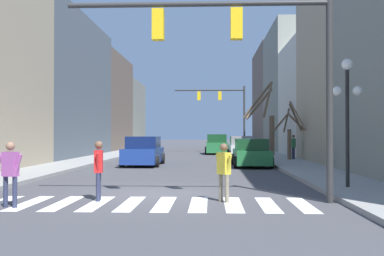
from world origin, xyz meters
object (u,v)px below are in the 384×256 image
street_tree_right_near (267,121)px  street_tree_right_mid (291,131)px  car_parked_right_mid (143,152)px  pedestrian_on_right_sidewalk (293,145)px  street_lamp_right_corner (347,96)px  car_parked_right_far (251,153)px  pedestrian_near_right_corner (224,167)px  pedestrian_crossing_street (10,169)px  car_parked_right_near (217,145)px  car_driving_away_lane (242,148)px  pedestrian_on_left_sidewalk (99,165)px  traffic_signal_near (249,46)px  traffic_signal_far (224,104)px

street_tree_right_near → street_tree_right_mid: bearing=-79.8°
car_parked_right_mid → pedestrian_on_right_sidewalk: bearing=114.0°
street_lamp_right_corner → street_tree_right_mid: street_lamp_right_corner is taller
car_parked_right_far → pedestrian_near_right_corner: (-1.91, -13.18, 0.20)m
pedestrian_crossing_street → street_tree_right_near: (9.34, 23.61, 1.84)m
car_parked_right_near → pedestrian_on_right_sidewalk: size_ratio=2.65×
car_driving_away_lane → street_lamp_right_corner: bearing=-173.7°
pedestrian_crossing_street → street_tree_right_mid: street_tree_right_mid is taller
car_driving_away_lane → pedestrian_crossing_street: size_ratio=2.79×
pedestrian_crossing_street → street_tree_right_mid: (10.25, 18.56, 1.07)m
car_driving_away_lane → pedestrian_near_right_corner: bearing=174.8°
car_parked_right_mid → pedestrian_on_left_sidewalk: car_parked_right_mid is taller
street_lamp_right_corner → pedestrian_near_right_corner: size_ratio=2.58×
car_parked_right_near → street_tree_right_near: street_tree_right_near is taller
traffic_signal_near → car_driving_away_lane: (1.26, 21.27, -3.45)m
traffic_signal_far → street_tree_right_near: bearing=-70.0°
street_tree_right_near → traffic_signal_far: bearing=110.0°
street_lamp_right_corner → traffic_signal_near: bearing=-144.5°
traffic_signal_near → pedestrian_on_left_sidewalk: bearing=178.4°
pedestrian_near_right_corner → pedestrian_on_left_sidewalk: (-3.45, 0.08, 0.04)m
traffic_signal_far → street_tree_right_mid: traffic_signal_far is taller
street_lamp_right_corner → car_driving_away_lane: size_ratio=0.89×
car_driving_away_lane → car_parked_right_mid: bearing=140.6°
pedestrian_on_right_sidewalk → street_tree_right_near: 5.05m
pedestrian_on_left_sidewalk → pedestrian_crossing_street: same height
car_parked_right_near → pedestrian_on_right_sidewalk: 11.53m
car_parked_right_far → street_tree_right_near: (2.06, 9.30, 2.08)m
traffic_signal_far → street_tree_right_mid: bearing=-73.6°
street_lamp_right_corner → car_driving_away_lane: 19.14m
traffic_signal_far → street_tree_right_near: (3.06, -8.42, -1.84)m
pedestrian_crossing_street → pedestrian_near_right_corner: bearing=-152.1°
pedestrian_crossing_street → car_parked_right_mid: bearing=-78.2°
car_parked_right_far → street_tree_right_near: bearing=-12.5°
street_lamp_right_corner → traffic_signal_far: bearing=96.2°
pedestrian_near_right_corner → street_tree_right_mid: 18.14m
pedestrian_on_left_sidewalk → pedestrian_on_right_sidewalk: pedestrian_on_right_sidewalk is taller
street_lamp_right_corner → pedestrian_on_left_sidewalk: (-7.45, -2.26, -2.08)m
pedestrian_crossing_street → street_tree_right_near: size_ratio=0.29×
street_tree_right_near → car_driving_away_lane: bearing=-148.6°
traffic_signal_far → pedestrian_near_right_corner: traffic_signal_far is taller
traffic_signal_near → pedestrian_crossing_street: size_ratio=4.37×
street_lamp_right_corner → pedestrian_on_left_sidewalk: street_lamp_right_corner is taller
car_parked_right_far → pedestrian_on_left_sidewalk: bearing=157.8°
pedestrian_on_left_sidewalk → pedestrian_on_right_sidewalk: size_ratio=1.01×
street_lamp_right_corner → street_tree_right_near: size_ratio=0.72×
street_tree_right_near → car_parked_right_near: bearing=123.3°
car_parked_right_mid → pedestrian_near_right_corner: 14.35m
street_lamp_right_corner → pedestrian_on_right_sidewalk: street_lamp_right_corner is taller
pedestrian_on_right_sidewalk → car_parked_right_far: bearing=139.5°
car_parked_right_near → pedestrian_near_right_corner: (-0.16, -28.28, 0.11)m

